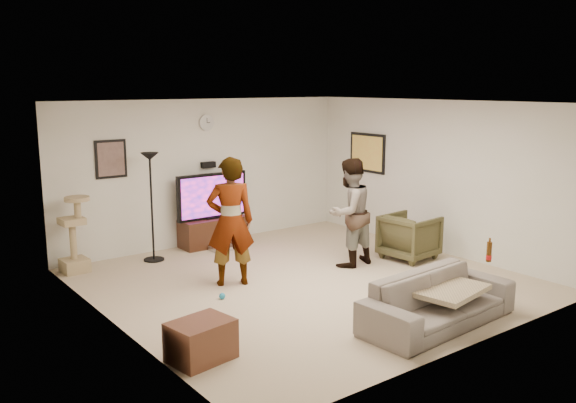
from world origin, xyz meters
TOP-DOWN VIEW (x-y plane):
  - floor at (0.00, 0.00)m, footprint 5.50×5.50m
  - ceiling at (0.00, 0.00)m, footprint 5.50×5.50m
  - wall_back at (0.00, 2.75)m, footprint 5.50×0.04m
  - wall_front at (0.00, -2.75)m, footprint 5.50×0.04m
  - wall_left at (-2.75, 0.00)m, footprint 0.04×5.50m
  - wall_right at (2.75, 0.00)m, footprint 0.04×5.50m
  - wall_clock at (0.00, 2.72)m, footprint 0.26×0.04m
  - wall_speaker at (0.00, 2.69)m, footprint 0.25×0.10m
  - picture_back at (-1.70, 2.73)m, footprint 0.42×0.03m
  - picture_right at (2.73, 1.60)m, footprint 0.03×0.78m
  - tv_stand at (-0.05, 2.50)m, footprint 1.15×0.45m
  - console_box at (-0.09, 2.11)m, footprint 0.40×0.30m
  - tv at (-0.05, 2.50)m, footprint 1.31×0.08m
  - tv_screen at (-0.05, 2.46)m, footprint 1.21×0.01m
  - floor_lamp at (-1.27, 2.26)m, footprint 0.32×0.32m
  - cat_tree at (-2.46, 2.41)m, footprint 0.38×0.38m
  - person_left at (-0.90, 0.53)m, footprint 0.77×0.65m
  - person_right at (1.02, 0.21)m, footprint 0.86×0.70m
  - sofa at (0.24, -2.15)m, footprint 2.06×0.91m
  - throw_blanket at (0.38, -2.15)m, footprint 1.01×0.85m
  - beer_bottle at (1.17, -2.15)m, footprint 0.06×0.06m
  - armchair at (2.04, -0.10)m, footprint 0.85×0.83m
  - side_table at (-2.40, -1.31)m, footprint 0.68×0.55m
  - toy_ball at (-1.32, 0.08)m, footprint 0.08×0.08m

SIDE VIEW (x-z plane):
  - floor at x=0.00m, z-range -0.02..0.00m
  - console_box at x=-0.09m, z-range 0.00..0.07m
  - toy_ball at x=-1.32m, z-range 0.00..0.08m
  - side_table at x=-2.40m, z-range 0.00..0.41m
  - tv_stand at x=-0.05m, z-range 0.00..0.48m
  - sofa at x=0.24m, z-range 0.00..0.59m
  - armchair at x=2.04m, z-range 0.00..0.71m
  - throw_blanket at x=0.38m, z-range 0.37..0.43m
  - cat_tree at x=-2.46m, z-range 0.00..1.14m
  - beer_bottle at x=1.17m, z-range 0.59..0.84m
  - person_right at x=1.02m, z-range 0.00..1.66m
  - floor_lamp at x=-1.27m, z-range 0.00..1.70m
  - tv at x=-0.05m, z-range 0.48..1.26m
  - tv_screen at x=-0.05m, z-range 0.53..1.21m
  - person_left at x=-0.90m, z-range 0.00..1.79m
  - wall_back at x=0.00m, z-range 0.00..2.50m
  - wall_front at x=0.00m, z-range 0.00..2.50m
  - wall_left at x=-2.75m, z-range 0.00..2.50m
  - wall_right at x=2.75m, z-range 0.00..2.50m
  - wall_speaker at x=0.00m, z-range 1.33..1.43m
  - picture_right at x=2.73m, z-range 1.19..1.81m
  - picture_back at x=-1.70m, z-range 1.34..1.86m
  - wall_clock at x=0.00m, z-range 1.97..2.23m
  - ceiling at x=0.00m, z-range 2.50..2.52m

